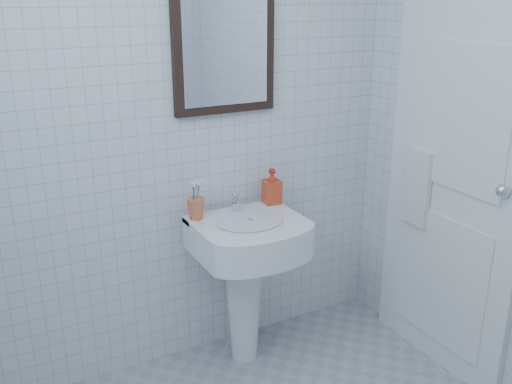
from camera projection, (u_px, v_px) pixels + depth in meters
wall_back at (180, 114)px, 2.59m from camera, size 2.20×0.02×2.50m
washbasin at (246, 266)px, 2.75m from camera, size 0.51×0.37×0.78m
faucet at (236, 203)px, 2.73m from camera, size 0.05×0.10×0.11m
toothbrush_cup at (196, 208)px, 2.64m from camera, size 0.11×0.11×0.10m
soap_dispenser at (272, 186)px, 2.82m from camera, size 0.08×0.09×0.18m
wall_mirror at (224, 45)px, 2.57m from camera, size 0.50×0.04×0.62m
bathroom_door at (454, 171)px, 2.62m from camera, size 0.04×0.80×2.00m
towel_ring at (424, 151)px, 2.74m from camera, size 0.01×0.18×0.18m
hand_towel at (417, 187)px, 2.79m from camera, size 0.03×0.16×0.38m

